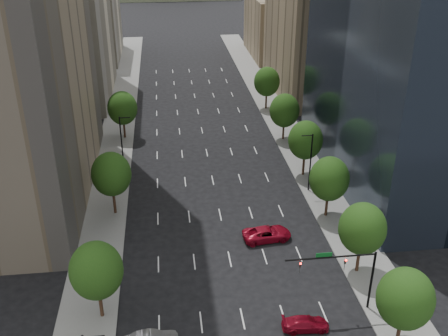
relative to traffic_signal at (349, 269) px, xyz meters
name	(u,v)px	position (x,y,z in m)	size (l,w,h in m)	color
sidewalk_left	(109,186)	(-26.03, 30.00, -5.10)	(6.00, 200.00, 0.15)	slate
sidewalk_right	(312,174)	(4.97, 30.00, -5.10)	(6.00, 200.00, 0.15)	slate
midrise_cream_left	(70,14)	(-35.53, 73.00, 12.33)	(14.00, 30.00, 35.00)	beige
filler_left	(92,25)	(-35.53, 106.00, 3.83)	(14.00, 26.00, 18.00)	beige
parking_tan_right	(310,24)	(14.47, 70.00, 9.83)	(14.00, 30.00, 30.00)	#8C7759
filler_right	(276,26)	(14.47, 103.00, 2.83)	(14.00, 26.00, 16.00)	#8C7759
tree_right_0	(405,299)	(3.47, -5.00, 0.22)	(5.20, 5.20, 8.39)	#382316
tree_right_1	(362,229)	(3.47, 6.00, 0.58)	(5.20, 5.20, 8.75)	#382316
tree_right_2	(329,179)	(3.47, 18.00, 0.43)	(5.20, 5.20, 8.61)	#382316
tree_right_3	(305,140)	(3.47, 30.00, 0.72)	(5.20, 5.20, 8.89)	#382316
tree_right_4	(284,111)	(3.47, 44.00, 0.29)	(5.20, 5.20, 8.46)	#382316
tree_right_5	(267,82)	(3.47, 60.00, 0.58)	(5.20, 5.20, 8.75)	#382316
tree_left_0	(96,271)	(-24.53, 2.00, 0.58)	(5.20, 5.20, 8.75)	#382316
tree_left_1	(111,174)	(-24.53, 22.00, 0.79)	(5.20, 5.20, 8.97)	#382316
tree_left_2	(122,108)	(-24.53, 48.00, 0.50)	(5.20, 5.20, 8.68)	#382316
streetlight_rn	(310,161)	(2.91, 25.00, -0.33)	(1.70, 0.20, 9.00)	black
streetlight_ln	(122,142)	(-23.96, 35.00, -0.33)	(1.70, 0.20, 9.00)	black
traffic_signal	(349,269)	(0.00, 0.00, 0.00)	(9.12, 0.40, 7.38)	black
car_red_near	(306,324)	(-4.65, -2.12, -4.50)	(1.88, 4.62, 1.34)	maroon
car_red_far	(267,234)	(-5.42, 13.52, -4.34)	(2.78, 6.03, 1.67)	maroon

